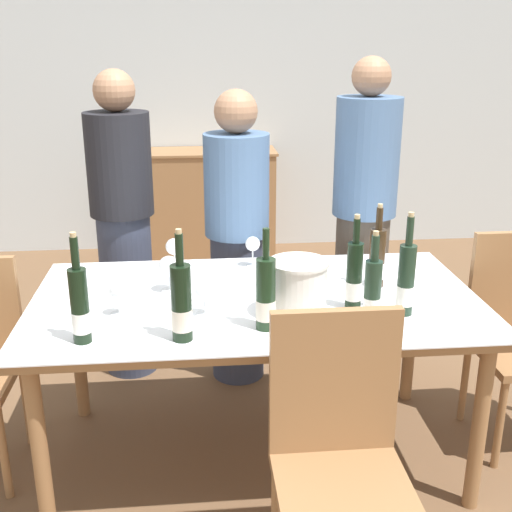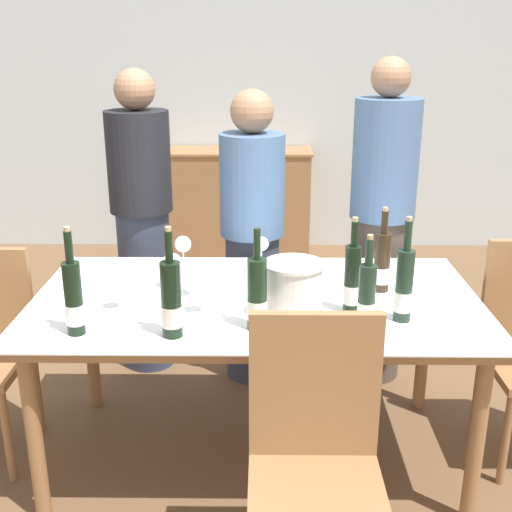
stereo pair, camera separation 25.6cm
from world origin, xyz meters
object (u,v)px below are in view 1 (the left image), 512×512
(ice_bucket, at_px, (298,287))
(wine_glass_3, at_px, (169,267))
(wine_bottle_0, at_px, (354,277))
(wine_glass_4, at_px, (204,292))
(wine_bottle_5, at_px, (266,296))
(person_guest_right, at_px, (363,223))
(person_host, at_px, (124,229))
(wine_glass_0, at_px, (118,292))
(wine_glass_1, at_px, (253,245))
(sideboard_cabinet, at_px, (205,204))
(chair_near_front, at_px, (339,445))
(wine_glass_5, at_px, (174,248))
(wine_bottle_4, at_px, (406,281))
(wine_bottle_1, at_px, (80,306))
(wine_bottle_3, at_px, (372,292))
(wine_glass_2, at_px, (188,276))
(wine_bottle_6, at_px, (181,304))
(person_guest_left, at_px, (237,241))
(dining_table, at_px, (256,313))
(wine_bottle_2, at_px, (377,259))

(ice_bucket, bearing_deg, wine_glass_3, 148.80)
(wine_bottle_0, distance_m, wine_glass_4, 0.58)
(wine_bottle_5, xyz_separation_m, person_guest_right, (0.63, 1.05, -0.04))
(person_host, bearing_deg, wine_glass_0, -85.44)
(wine_glass_1, height_order, person_guest_right, person_guest_right)
(sideboard_cabinet, relative_size, chair_near_front, 1.22)
(wine_bottle_0, height_order, wine_glass_5, wine_bottle_0)
(wine_bottle_5, height_order, wine_glass_1, wine_bottle_5)
(wine_bottle_4, relative_size, person_guest_right, 0.24)
(wine_bottle_5, bearing_deg, wine_glass_3, 131.70)
(wine_glass_1, height_order, chair_near_front, chair_near_front)
(wine_glass_3, distance_m, wine_glass_5, 0.25)
(wine_glass_3, bearing_deg, person_host, 109.24)
(wine_bottle_5, bearing_deg, wine_bottle_1, -175.81)
(wine_bottle_3, xyz_separation_m, wine_glass_2, (-0.68, 0.30, -0.03))
(wine_bottle_1, xyz_separation_m, person_guest_right, (1.28, 1.09, -0.05))
(wine_bottle_1, relative_size, wine_bottle_3, 1.12)
(wine_glass_3, distance_m, chair_near_front, 1.05)
(ice_bucket, xyz_separation_m, wine_glass_5, (-0.48, 0.55, -0.01))
(wine_bottle_3, bearing_deg, wine_bottle_6, -173.96)
(ice_bucket, bearing_deg, wine_glass_5, 131.22)
(ice_bucket, height_order, wine_bottle_5, wine_bottle_5)
(sideboard_cabinet, distance_m, ice_bucket, 3.07)
(ice_bucket, relative_size, wine_glass_3, 1.51)
(wine_bottle_1, relative_size, wine_glass_5, 2.62)
(wine_bottle_0, relative_size, chair_near_front, 0.39)
(wine_bottle_5, relative_size, chair_near_front, 0.39)
(ice_bucket, distance_m, wine_glass_1, 0.59)
(wine_bottle_1, distance_m, person_guest_right, 1.68)
(wine_glass_4, distance_m, person_guest_right, 1.24)
(wine_bottle_6, height_order, person_guest_left, person_guest_left)
(wine_bottle_3, relative_size, chair_near_front, 0.37)
(wine_bottle_1, xyz_separation_m, person_guest_left, (0.61, 1.08, -0.12))
(dining_table, xyz_separation_m, wine_glass_0, (-0.54, -0.12, 0.16))
(person_host, xyz_separation_m, person_guest_right, (1.25, -0.11, 0.03))
(wine_bottle_1, height_order, wine_bottle_2, wine_bottle_1)
(wine_glass_2, bearing_deg, wine_bottle_0, -13.69)
(wine_glass_2, bearing_deg, person_guest_left, 71.19)
(wine_bottle_2, bearing_deg, wine_glass_5, 162.42)
(wine_bottle_4, distance_m, wine_glass_2, 0.86)
(wine_bottle_1, height_order, wine_glass_3, wine_bottle_1)
(sideboard_cabinet, height_order, dining_table, sideboard_cabinet)
(wine_bottle_1, height_order, wine_glass_0, wine_bottle_1)
(ice_bucket, xyz_separation_m, wine_bottle_6, (-0.44, -0.17, 0.02))
(wine_bottle_5, xyz_separation_m, wine_glass_5, (-0.35, 0.65, -0.02))
(wine_bottle_2, bearing_deg, person_host, 145.65)
(wine_bottle_1, distance_m, wine_glass_4, 0.47)
(ice_bucket, height_order, person_guest_left, person_guest_left)
(wine_glass_1, bearing_deg, wine_glass_0, -138.20)
(wine_glass_5, bearing_deg, wine_glass_4, -76.11)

